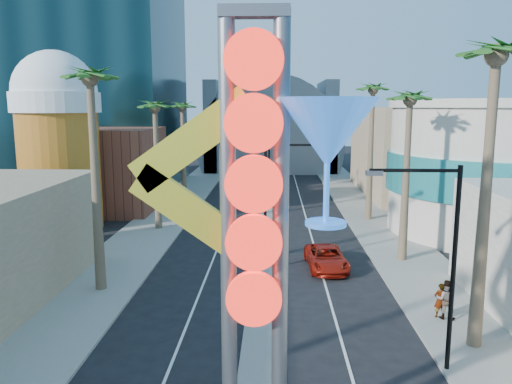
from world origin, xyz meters
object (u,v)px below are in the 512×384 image
object	(u,v)px
neon_sign	(285,212)
red_pickup	(326,258)
pedestrian_a	(440,300)
pedestrian_b	(446,299)

from	to	relation	value
neon_sign	red_pickup	bearing A→B (deg)	80.09
red_pickup	pedestrian_a	distance (m)	8.83
neon_sign	red_pickup	world-z (taller)	neon_sign
neon_sign	red_pickup	distance (m)	18.80
neon_sign	pedestrian_b	size ratio (longest dim) A/B	6.58
pedestrian_b	red_pickup	bearing A→B (deg)	-39.55
neon_sign	red_pickup	size ratio (longest dim) A/B	2.50
red_pickup	pedestrian_b	size ratio (longest dim) A/B	2.63
neon_sign	pedestrian_a	world-z (taller)	neon_sign
red_pickup	pedestrian_b	distance (m)	9.07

